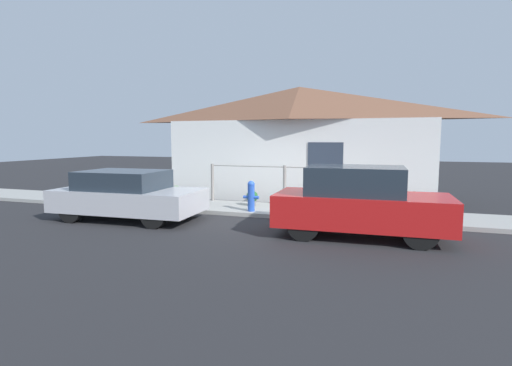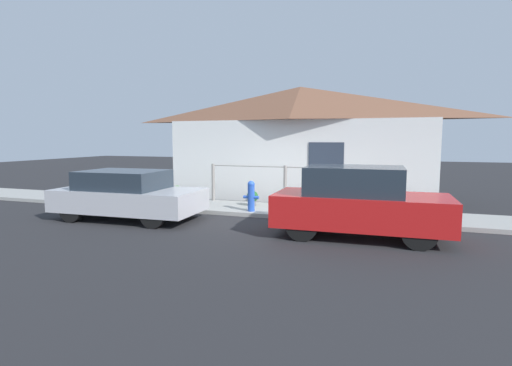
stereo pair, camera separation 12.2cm
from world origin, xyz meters
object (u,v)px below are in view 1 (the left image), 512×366
potted_plant_near_hydrant (252,197)px  potted_plant_by_fence (176,193)px  car_left (127,195)px  fire_hydrant (251,195)px  car_right (360,202)px

potted_plant_near_hydrant → potted_plant_by_fence: bearing=-179.5°
car_left → fire_hydrant: (2.88, 1.57, -0.10)m
potted_plant_near_hydrant → fire_hydrant: bearing=-72.8°
potted_plant_near_hydrant → potted_plant_by_fence: potted_plant_by_fence is taller
car_right → potted_plant_near_hydrant: (-3.27, 2.41, -0.39)m
fire_hydrant → potted_plant_by_fence: (-2.81, 0.82, -0.16)m
car_right → fire_hydrant: bearing=151.1°
car_left → potted_plant_near_hydrant: size_ratio=8.46×
car_right → fire_hydrant: (-3.01, 1.57, -0.20)m
car_right → fire_hydrant: car_right is taller
car_left → potted_plant_by_fence: car_left is taller
car_right → potted_plant_by_fence: (-5.82, 2.39, -0.36)m
car_left → fire_hydrant: 3.28m
car_left → potted_plant_near_hydrant: (2.62, 2.41, -0.29)m
potted_plant_near_hydrant → potted_plant_by_fence: size_ratio=0.89×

